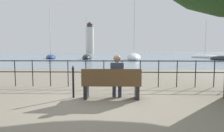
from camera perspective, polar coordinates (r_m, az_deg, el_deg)
name	(u,v)px	position (r m, az deg, el deg)	size (l,w,h in m)	color
ground_plane	(112,98)	(5.26, -0.16, -10.53)	(1000.00, 1000.00, 0.00)	gray
harbor_water	(117,53)	(163.75, 1.63, 4.23)	(600.00, 300.00, 0.01)	slate
park_bench	(111,85)	(5.11, -0.19, -6.07)	(1.70, 0.45, 0.90)	brown
seated_person_left	(117,75)	(5.13, 1.66, -2.88)	(0.38, 0.35, 1.29)	#2D3347
promenade_railing	(113,69)	(6.87, 0.31, -1.06)	(12.19, 0.04, 1.05)	black
closed_umbrella	(73,79)	(5.37, -12.55, -4.32)	(0.09, 0.09, 0.99)	black
sailboat_0	(87,57)	(33.16, -8.20, 2.79)	(2.49, 5.99, 8.14)	black
sailboat_2	(51,57)	(37.61, -19.31, 2.79)	(4.07, 6.89, 10.47)	navy
sailboat_3	(134,58)	(30.56, 7.19, 2.75)	(3.05, 8.18, 11.53)	white
sailboat_4	(205,57)	(43.44, 28.04, 2.64)	(4.19, 9.07, 8.44)	white
harbor_lighthouse	(90,39)	(134.59, -7.27, 8.80)	(5.94, 5.94, 23.80)	beige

